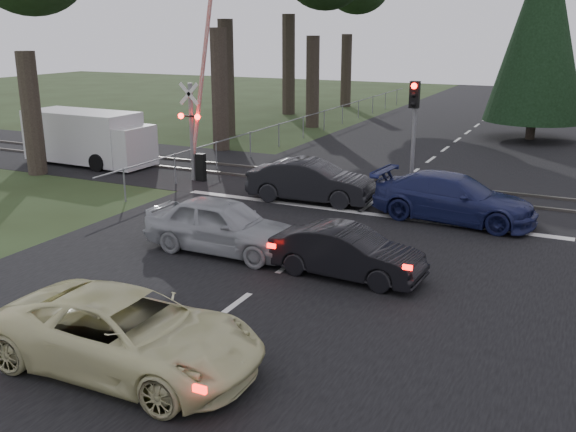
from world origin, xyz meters
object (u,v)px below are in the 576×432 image
Objects in this scene: crossing_signal at (197,129)px; traffic_signal_center at (414,120)px; blue_sedan at (454,198)px; silver_car at (223,225)px; dark_car_far at (311,181)px; dark_hatchback at (347,253)px; cream_coupe at (127,333)px; white_van at (91,138)px.

traffic_signal_center is (8.27, 0.89, 0.75)m from crossing_signal.
blue_sedan is (1.93, -2.05, -2.08)m from traffic_signal_center.
silver_car is 0.86× the size of blue_sedan.
traffic_signal_center is 4.09m from dark_car_far.
silver_car reaches higher than blue_sedan.
traffic_signal_center reaches higher than silver_car.
blue_sedan is (4.97, 5.60, -0.01)m from silver_car.
cream_coupe is at bearing 165.02° from dark_hatchback.
traffic_signal_center is 13.94m from cream_coupe.
crossing_signal is at bearing 55.04° from dark_hatchback.
white_van reaches higher than dark_car_far.
silver_car is (5.24, -6.76, -1.32)m from crossing_signal.
traffic_signal_center reaches higher than blue_sedan.
white_van is at bearing 88.43° from blue_sedan.
cream_coupe is 1.33× the size of dark_hatchback.
cream_coupe is at bearing -163.31° from silver_car.
dark_hatchback is at bearing -85.58° from traffic_signal_center.
traffic_signal_center is at bearing -6.30° from cream_coupe.
silver_car is at bearing -31.73° from white_van.
cream_coupe reaches higher than dark_hatchback.
white_van reaches higher than silver_car.
blue_sedan is at bearing -9.20° from dark_hatchback.
crossing_signal is at bearing -4.82° from white_van.
silver_car reaches higher than dark_hatchback.
crossing_signal reaches higher than silver_car.
crossing_signal is 1.61× the size of silver_car.
crossing_signal is 5.52m from dark_car_far.
cream_coupe is 18.75m from white_van.
dark_car_far is (-4.93, 0.21, -0.01)m from blue_sedan.
blue_sedan reaches higher than dark_hatchback.
white_van reaches higher than dark_hatchback.
dark_car_far is (0.04, 5.81, -0.02)m from silver_car.
blue_sedan is 1.15× the size of dark_car_far.
blue_sedan reaches higher than dark_car_far.
cream_coupe is 1.14× the size of silver_car.
traffic_signal_center is 8.25m from dark_hatchback.
dark_hatchback is 0.74× the size of blue_sedan.
dark_hatchback is 16.80m from white_van.
blue_sedan is at bearing -46.63° from traffic_signal_center.
silver_car is 13.51m from white_van.
traffic_signal_center is 0.82× the size of blue_sedan.
silver_car is 7.49m from blue_sedan.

